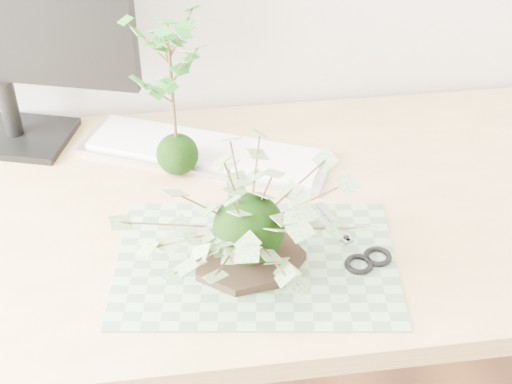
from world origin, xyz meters
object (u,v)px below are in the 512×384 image
Objects in this scene: desk at (244,245)px; ivy_kokedama at (248,202)px; maple_kokedama at (170,61)px; keyboard at (205,151)px.

ivy_kokedama is (-0.01, -0.15, 0.22)m from desk.
maple_kokedama reaches higher than keyboard.
desk is 0.36m from maple_kokedama.
maple_kokedama is at bearing -112.95° from keyboard.
maple_kokedama is (-0.10, 0.27, 0.10)m from ivy_kokedama.
maple_kokedama is (-0.11, 0.12, 0.32)m from desk.
keyboard is at bearing 107.11° from desk.
maple_kokedama is 0.23m from keyboard.
ivy_kokedama is 0.72× the size of keyboard.
maple_kokedama reaches higher than ivy_kokedama.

